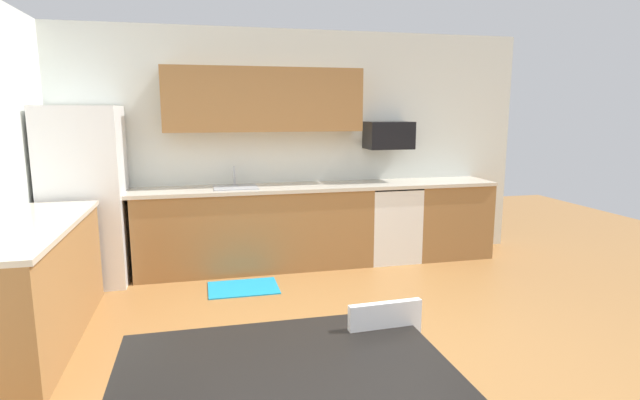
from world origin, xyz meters
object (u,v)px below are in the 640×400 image
Objects in this scene: microwave at (389,135)px; dining_table at (283,377)px; refrigerator at (86,196)px; chair_near_table at (393,378)px; oven_range at (390,222)px.

dining_table is at bearing -116.87° from microwave.
dining_table is at bearing -67.45° from refrigerator.
chair_near_table is (0.56, 0.14, -0.16)m from dining_table.
refrigerator is at bearing 120.86° from chair_near_table.
microwave is 4.25m from dining_table.
microwave is (-0.00, 0.10, 1.04)m from oven_range.
oven_range is at bearing 62.49° from dining_table.
microwave is at bearing 63.13° from dining_table.
oven_range is 1.07× the size of chair_near_table.
chair_near_table reaches higher than dining_table.
dining_table is (-1.88, -3.72, -0.83)m from microwave.
refrigerator is 3.38m from oven_range.
oven_range is 4.08m from dining_table.
dining_table is 0.60m from chair_near_table.
microwave reaches higher than chair_near_table.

